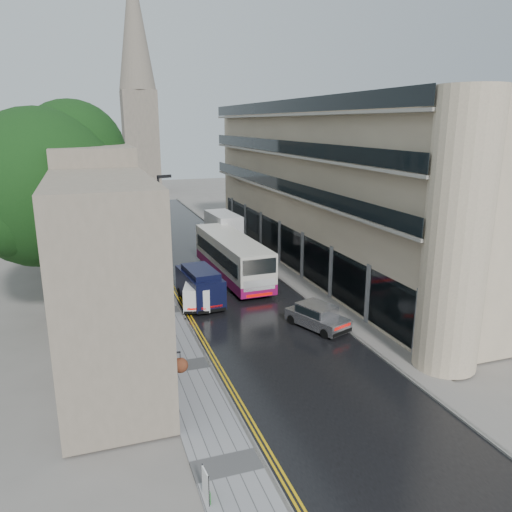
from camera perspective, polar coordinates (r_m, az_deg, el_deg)
ground at (r=20.48m, az=16.48°, el=-23.08°), size 200.00×200.00×0.00m
road at (r=43.34m, az=-4.82°, el=-1.71°), size 9.00×85.00×0.02m
left_sidewalk at (r=42.35m, az=-12.52°, el=-2.35°), size 2.70×85.00×0.12m
right_sidewalk at (r=44.89m, az=1.86°, el=-1.00°), size 1.80×85.00×0.12m
old_shop_row at (r=43.27m, az=-18.12°, el=5.71°), size 4.50×56.00×12.00m
modern_block at (r=44.14m, az=8.65°, el=7.77°), size 8.00×40.00×14.00m
church_spire at (r=95.67m, az=-13.43°, el=19.16°), size 6.40×6.40×40.00m
tree_near at (r=33.32m, az=-23.04°, el=4.33°), size 10.56×10.56×13.89m
tree_far at (r=46.25m, az=-21.66°, el=6.24°), size 9.24×9.24×12.46m
cream_bus at (r=37.43m, az=-2.98°, el=-1.65°), size 3.23×12.53×3.39m
white_lorry at (r=47.67m, az=-4.54°, el=2.30°), size 2.64×7.60×3.93m
silver_hatchback at (r=30.03m, az=7.94°, el=-7.96°), size 3.11×4.47×1.54m
white_van at (r=33.79m, az=-8.12°, el=-5.03°), size 2.87×4.43×1.85m
navy_van at (r=33.58m, az=-7.07°, el=-4.37°), size 2.52×5.41×2.68m
pedestrian at (r=37.55m, az=-11.52°, el=-3.17°), size 0.63×0.46×1.59m
lamp_post_near at (r=34.48m, az=-10.77°, el=1.57°), size 1.02×0.54×8.92m
lamp_post_far at (r=48.94m, az=-13.05°, el=4.43°), size 0.84×0.32×7.31m
estate_sign at (r=18.46m, az=-5.76°, el=-24.65°), size 0.14×0.67×1.12m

